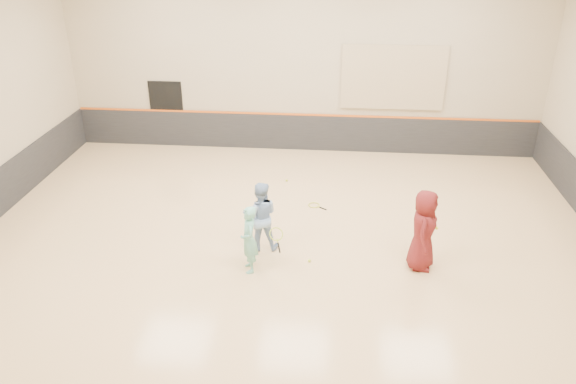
# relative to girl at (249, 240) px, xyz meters

# --- Properties ---
(room) EXTENTS (15.04, 12.04, 6.22)m
(room) POSITION_rel_girl_xyz_m (0.67, 1.20, 0.04)
(room) COLOR tan
(room) RESTS_ON ground
(wainscot_back) EXTENTS (14.90, 0.04, 1.20)m
(wainscot_back) POSITION_rel_girl_xyz_m (0.67, 7.17, -0.17)
(wainscot_back) COLOR #232326
(wainscot_back) RESTS_ON floor
(accent_stripe) EXTENTS (14.90, 0.03, 0.06)m
(accent_stripe) POSITION_rel_girl_xyz_m (0.67, 7.16, 0.45)
(accent_stripe) COLOR #D85914
(accent_stripe) RESTS_ON wall_back
(acoustic_panel) EXTENTS (3.20, 0.08, 2.00)m
(acoustic_panel) POSITION_rel_girl_xyz_m (3.47, 7.15, 1.73)
(acoustic_panel) COLOR tan
(acoustic_panel) RESTS_ON wall_back
(doorway) EXTENTS (1.10, 0.05, 2.20)m
(doorway) POSITION_rel_girl_xyz_m (-3.83, 7.18, 0.33)
(doorway) COLOR black
(doorway) RESTS_ON floor
(girl) EXTENTS (0.52, 0.64, 1.54)m
(girl) POSITION_rel_girl_xyz_m (0.00, 0.00, 0.00)
(girl) COLOR #6EBEAB
(girl) RESTS_ON floor
(instructor) EXTENTS (0.88, 0.72, 1.67)m
(instructor) POSITION_rel_girl_xyz_m (0.12, 0.94, 0.06)
(instructor) COLOR #87A6D1
(instructor) RESTS_ON floor
(young_man) EXTENTS (0.75, 1.00, 1.85)m
(young_man) POSITION_rel_girl_xyz_m (3.72, 0.47, 0.15)
(young_man) COLOR maroon
(young_man) RESTS_ON floor
(held_racket) EXTENTS (0.53, 0.53, 0.54)m
(held_racket) POSITION_rel_girl_xyz_m (0.52, 0.60, -0.19)
(held_racket) COLOR #AFC72B
(held_racket) RESTS_ON instructor
(spare_racket) EXTENTS (0.69, 0.69, 0.04)m
(spare_racket) POSITION_rel_girl_xyz_m (1.25, 3.17, -0.75)
(spare_racket) COLOR gold
(spare_racket) RESTS_ON floor
(ball_under_racket) EXTENTS (0.07, 0.07, 0.07)m
(ball_under_racket) POSITION_rel_girl_xyz_m (1.28, 0.42, -0.74)
(ball_under_racket) COLOR #CAE234
(ball_under_racket) RESTS_ON floor
(ball_in_hand) EXTENTS (0.07, 0.07, 0.07)m
(ball_in_hand) POSITION_rel_girl_xyz_m (3.96, 0.28, 0.32)
(ball_in_hand) COLOR yellow
(ball_in_hand) RESTS_ON young_man
(ball_beside_spare) EXTENTS (0.07, 0.07, 0.07)m
(ball_beside_spare) POSITION_rel_girl_xyz_m (0.38, 4.63, -0.74)
(ball_beside_spare) COLOR #B8C82E
(ball_beside_spare) RESTS_ON floor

